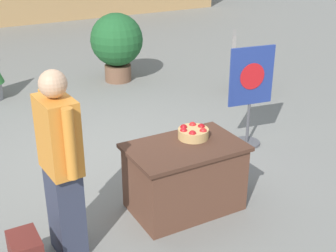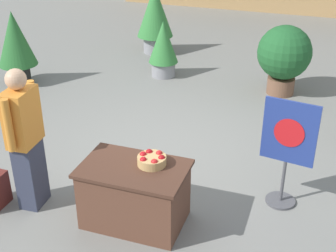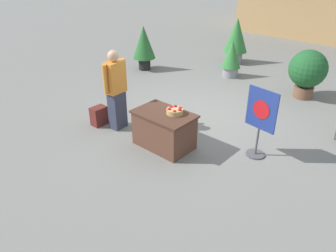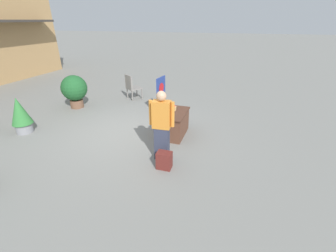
# 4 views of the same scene
# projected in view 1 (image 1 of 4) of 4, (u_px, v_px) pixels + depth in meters

# --- Properties ---
(ground_plane) EXTENTS (120.00, 120.00, 0.00)m
(ground_plane) POSITION_uv_depth(u_px,v_px,m) (112.00, 159.00, 5.95)
(ground_plane) COLOR slate
(display_table) EXTENTS (1.17, 0.75, 0.72)m
(display_table) POSITION_uv_depth(u_px,v_px,m) (185.00, 177.00, 4.82)
(display_table) COLOR brown
(display_table) RESTS_ON ground_plane
(apple_basket) EXTENTS (0.32, 0.32, 0.13)m
(apple_basket) POSITION_uv_depth(u_px,v_px,m) (193.00, 132.00, 4.82)
(apple_basket) COLOR tan
(apple_basket) RESTS_ON display_table
(person_visitor) EXTENTS (0.29, 0.61, 1.73)m
(person_visitor) POSITION_uv_depth(u_px,v_px,m) (61.00, 165.00, 3.97)
(person_visitor) COLOR #33384C
(person_visitor) RESTS_ON ground_plane
(poster_board) EXTENTS (0.62, 0.36, 1.35)m
(poster_board) POSITION_uv_depth(u_px,v_px,m) (250.00, 92.00, 6.07)
(poster_board) COLOR #4C4C51
(poster_board) RESTS_ON ground_plane
(patio_chair) EXTENTS (0.77, 0.77, 1.06)m
(patio_chair) POSITION_uv_depth(u_px,v_px,m) (241.00, 60.00, 8.05)
(patio_chair) COLOR gray
(patio_chair) RESTS_ON ground_plane
(potted_plant_near_left) EXTENTS (0.97, 0.97, 1.27)m
(potted_plant_near_left) POSITION_uv_depth(u_px,v_px,m) (117.00, 42.00, 8.59)
(potted_plant_near_left) COLOR brown
(potted_plant_near_left) RESTS_ON ground_plane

